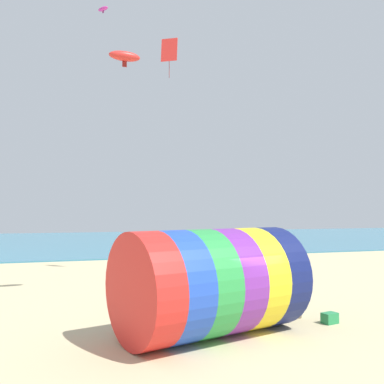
{
  "coord_description": "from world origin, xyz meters",
  "views": [
    {
      "loc": [
        -5.21,
        -12.42,
        3.89
      ],
      "look_at": [
        -0.78,
        2.19,
        4.52
      ],
      "focal_mm": 40.0,
      "sensor_mm": 36.0,
      "label": 1
    }
  ],
  "objects": [
    {
      "name": "ground_plane",
      "position": [
        0.0,
        0.0,
        0.0
      ],
      "size": [
        120.0,
        120.0,
        0.0
      ],
      "primitive_type": "plane",
      "color": "#CCBA8C"
    },
    {
      "name": "sea",
      "position": [
        0.0,
        41.14,
        0.05
      ],
      "size": [
        120.0,
        40.0,
        0.1
      ],
      "primitive_type": "cube",
      "color": "teal",
      "rests_on": "ground"
    },
    {
      "name": "giant_inflatable_tube",
      "position": [
        -0.75,
        0.2,
        1.64
      ],
      "size": [
        6.3,
        4.75,
        3.28
      ],
      "color": "red",
      "rests_on": "ground"
    },
    {
      "name": "kite_handler",
      "position": [
        2.95,
        1.31,
        0.83
      ],
      "size": [
        0.4,
        0.28,
        1.64
      ],
      "color": "#726651",
      "rests_on": "ground"
    },
    {
      "name": "kite_red_parafoil",
      "position": [
        -2.69,
        6.03,
        10.58
      ],
      "size": [
        1.44,
        0.72,
        0.74
      ],
      "color": "red"
    },
    {
      "name": "kite_magenta_parafoil",
      "position": [
        -2.98,
        13.59,
        16.12
      ],
      "size": [
        0.72,
        0.79,
        0.4
      ],
      "color": "#D1339E"
    },
    {
      "name": "kite_red_diamond",
      "position": [
        0.78,
        12.03,
        13.41
      ],
      "size": [
        0.96,
        0.68,
        2.43
      ],
      "color": "red"
    },
    {
      "name": "bystander_near_water",
      "position": [
        1.19,
        13.94,
        0.79
      ],
      "size": [
        0.4,
        0.42,
        1.57
      ],
      "color": "#383D56",
      "rests_on": "ground"
    },
    {
      "name": "bystander_mid_beach",
      "position": [
        4.81,
        6.32,
        0.79
      ],
      "size": [
        0.42,
        0.39,
        1.56
      ],
      "color": "#726651",
      "rests_on": "ground"
    },
    {
      "name": "cooler_box",
      "position": [
        3.58,
        0.33,
        0.18
      ],
      "size": [
        0.59,
        0.47,
        0.36
      ],
      "primitive_type": "cube",
      "rotation": [
        0.0,
        0.0,
        0.23
      ],
      "color": "#268C4C",
      "rests_on": "ground"
    }
  ]
}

